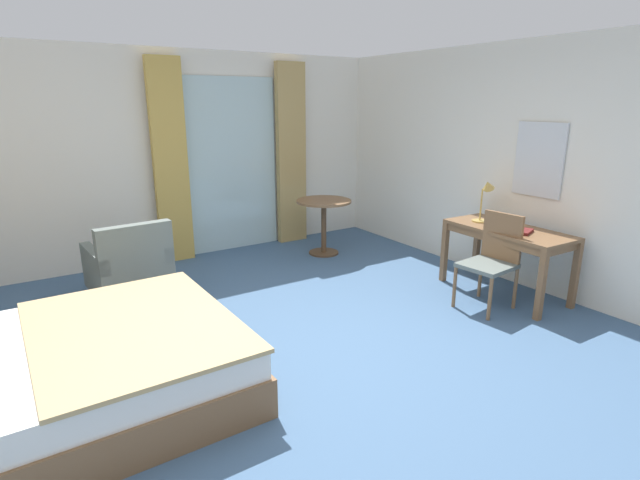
{
  "coord_description": "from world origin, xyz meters",
  "views": [
    {
      "loc": [
        -1.89,
        -3.07,
        2.01
      ],
      "look_at": [
        0.5,
        0.63,
        0.75
      ],
      "focal_mm": 27.43,
      "sensor_mm": 36.0,
      "label": 1
    }
  ],
  "objects_px": {
    "desk_lamp": "(486,194)",
    "armchair_by_window": "(130,268)",
    "bed": "(76,370)",
    "desk_chair": "(493,256)",
    "writing_desk": "(508,236)",
    "closed_book": "(518,230)",
    "round_cafe_table": "(324,214)"
  },
  "relations": [
    {
      "from": "writing_desk",
      "to": "desk_chair",
      "type": "distance_m",
      "value": 0.43
    },
    {
      "from": "desk_chair",
      "to": "round_cafe_table",
      "type": "height_order",
      "value": "desk_chair"
    },
    {
      "from": "bed",
      "to": "desk_chair",
      "type": "relative_size",
      "value": 2.19
    },
    {
      "from": "closed_book",
      "to": "round_cafe_table",
      "type": "distance_m",
      "value": 2.53
    },
    {
      "from": "desk_chair",
      "to": "bed",
      "type": "bearing_deg",
      "value": 174.1
    },
    {
      "from": "desk_lamp",
      "to": "desk_chair",
      "type": "bearing_deg",
      "value": -131.42
    },
    {
      "from": "armchair_by_window",
      "to": "bed",
      "type": "bearing_deg",
      "value": -112.52
    },
    {
      "from": "desk_lamp",
      "to": "armchair_by_window",
      "type": "relative_size",
      "value": 0.54
    },
    {
      "from": "bed",
      "to": "desk_chair",
      "type": "distance_m",
      "value": 3.77
    },
    {
      "from": "closed_book",
      "to": "armchair_by_window",
      "type": "xyz_separation_m",
      "value": [
        -3.34,
        2.17,
        -0.4
      ]
    },
    {
      "from": "writing_desk",
      "to": "desk_chair",
      "type": "relative_size",
      "value": 1.4
    },
    {
      "from": "writing_desk",
      "to": "round_cafe_table",
      "type": "distance_m",
      "value": 2.4
    },
    {
      "from": "desk_chair",
      "to": "desk_lamp",
      "type": "bearing_deg",
      "value": 48.58
    },
    {
      "from": "desk_lamp",
      "to": "closed_book",
      "type": "distance_m",
      "value": 0.6
    },
    {
      "from": "bed",
      "to": "round_cafe_table",
      "type": "distance_m",
      "value": 3.87
    },
    {
      "from": "bed",
      "to": "round_cafe_table",
      "type": "bearing_deg",
      "value": 31.22
    },
    {
      "from": "writing_desk",
      "to": "desk_chair",
      "type": "height_order",
      "value": "desk_chair"
    },
    {
      "from": "armchair_by_window",
      "to": "closed_book",
      "type": "bearing_deg",
      "value": -32.97
    },
    {
      "from": "writing_desk",
      "to": "closed_book",
      "type": "distance_m",
      "value": 0.19
    },
    {
      "from": "desk_chair",
      "to": "desk_lamp",
      "type": "height_order",
      "value": "desk_lamp"
    },
    {
      "from": "armchair_by_window",
      "to": "round_cafe_table",
      "type": "xyz_separation_m",
      "value": [
        2.57,
        0.23,
        0.21
      ]
    },
    {
      "from": "writing_desk",
      "to": "desk_lamp",
      "type": "height_order",
      "value": "desk_lamp"
    },
    {
      "from": "armchair_by_window",
      "to": "writing_desk",
      "type": "bearing_deg",
      "value": -30.69
    },
    {
      "from": "round_cafe_table",
      "to": "desk_lamp",
      "type": "bearing_deg",
      "value": -64.62
    },
    {
      "from": "desk_lamp",
      "to": "round_cafe_table",
      "type": "relative_size",
      "value": 0.63
    },
    {
      "from": "armchair_by_window",
      "to": "round_cafe_table",
      "type": "relative_size",
      "value": 1.16
    },
    {
      "from": "closed_book",
      "to": "armchair_by_window",
      "type": "distance_m",
      "value": 4.01
    },
    {
      "from": "writing_desk",
      "to": "closed_book",
      "type": "relative_size",
      "value": 5.31
    },
    {
      "from": "writing_desk",
      "to": "armchair_by_window",
      "type": "bearing_deg",
      "value": 149.31
    },
    {
      "from": "desk_chair",
      "to": "round_cafe_table",
      "type": "bearing_deg",
      "value": 100.55
    },
    {
      "from": "bed",
      "to": "desk_lamp",
      "type": "xyz_separation_m",
      "value": [
        4.19,
        0.12,
        0.76
      ]
    },
    {
      "from": "bed",
      "to": "closed_book",
      "type": "xyz_separation_m",
      "value": [
        4.08,
        -0.4,
        0.48
      ]
    }
  ]
}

